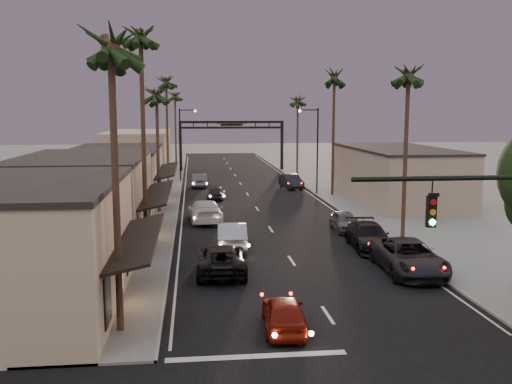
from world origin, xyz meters
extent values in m
plane|color=slate|center=(0.00, 40.00, 0.00)|extent=(200.00, 200.00, 0.00)
cube|color=black|center=(0.00, 45.00, 0.00)|extent=(14.00, 120.00, 0.02)
cube|color=slate|center=(-9.50, 52.00, 0.06)|extent=(5.00, 92.00, 0.12)
cube|color=slate|center=(9.50, 52.00, 0.06)|extent=(5.00, 92.00, 0.12)
cube|color=#B9AC8E|center=(-13.00, 12.00, 2.75)|extent=(8.00, 12.00, 5.50)
cube|color=gray|center=(-13.00, 26.00, 2.75)|extent=(8.00, 14.00, 5.50)
cube|color=#B9AC8E|center=(-13.00, 42.00, 2.50)|extent=(8.00, 16.00, 5.00)
cube|color=gray|center=(-13.00, 65.00, 3.00)|extent=(8.00, 20.00, 6.00)
cube|color=gray|center=(14.00, 40.00, 2.50)|extent=(8.00, 18.00, 5.00)
cylinder|color=black|center=(3.40, 4.00, 6.60)|extent=(8.40, 0.16, 0.16)
cube|color=black|center=(1.80, 4.00, 5.55)|extent=(0.28, 0.22, 1.00)
cube|color=black|center=(-7.40, 70.00, 3.50)|extent=(0.40, 0.40, 7.00)
cube|color=black|center=(7.40, 70.00, 3.50)|extent=(0.40, 0.40, 7.00)
cube|color=black|center=(0.00, 70.00, 7.10)|extent=(15.20, 0.35, 0.35)
cube|color=black|center=(0.00, 70.00, 6.30)|extent=(15.20, 0.30, 0.30)
cube|color=beige|center=(0.00, 69.98, 6.70)|extent=(4.20, 0.12, 1.00)
cylinder|color=black|center=(7.20, 45.00, 4.50)|extent=(0.16, 0.16, 9.00)
cylinder|color=black|center=(6.20, 45.00, 8.80)|extent=(2.00, 0.12, 0.12)
sphere|color=#FFD899|center=(5.30, 45.00, 8.70)|extent=(0.30, 0.30, 0.30)
cylinder|color=black|center=(-7.20, 58.00, 4.50)|extent=(0.16, 0.16, 9.00)
cylinder|color=black|center=(-6.20, 58.00, 8.80)|extent=(2.00, 0.12, 0.12)
sphere|color=#FFD899|center=(-5.30, 58.00, 8.70)|extent=(0.30, 0.30, 0.30)
cylinder|color=#38281C|center=(-8.60, 9.00, 5.50)|extent=(0.28, 0.28, 11.00)
sphere|color=black|center=(-8.60, 9.00, 11.60)|extent=(3.20, 3.20, 3.20)
cylinder|color=#38281C|center=(-8.60, 22.00, 6.50)|extent=(0.28, 0.28, 13.00)
sphere|color=black|center=(-8.60, 22.00, 13.60)|extent=(3.20, 3.20, 3.20)
cylinder|color=#38281C|center=(-8.60, 36.00, 5.00)|extent=(0.28, 0.28, 10.00)
sphere|color=black|center=(-8.60, 36.00, 10.60)|extent=(3.20, 3.20, 3.20)
cylinder|color=#38281C|center=(-8.60, 55.00, 6.00)|extent=(0.28, 0.28, 12.00)
sphere|color=black|center=(-8.60, 55.00, 12.60)|extent=(3.20, 3.20, 3.20)
cylinder|color=#38281C|center=(8.60, 24.00, 5.50)|extent=(0.28, 0.28, 11.00)
sphere|color=black|center=(8.60, 24.00, 11.60)|extent=(3.20, 3.20, 3.20)
cylinder|color=#38281C|center=(8.60, 44.00, 6.00)|extent=(0.28, 0.28, 12.00)
sphere|color=black|center=(8.60, 44.00, 12.60)|extent=(3.20, 3.20, 3.20)
cylinder|color=#38281C|center=(8.60, 64.00, 5.00)|extent=(0.28, 0.28, 10.00)
sphere|color=black|center=(8.60, 64.00, 10.60)|extent=(3.20, 3.20, 3.20)
cylinder|color=#38281C|center=(-8.30, 78.00, 5.50)|extent=(0.28, 0.28, 11.00)
sphere|color=black|center=(-8.30, 78.00, 11.60)|extent=(3.20, 3.20, 3.20)
imported|color=maroon|center=(-2.13, 8.62, 0.70)|extent=(1.93, 4.19, 1.39)
imported|color=black|center=(-4.20, 16.95, 0.78)|extent=(2.83, 5.73, 1.56)
imported|color=#AEAEB4|center=(-3.26, 22.45, 0.85)|extent=(2.02, 5.23, 1.70)
imported|color=silver|center=(-4.77, 31.58, 0.86)|extent=(2.88, 6.09, 1.72)
imported|color=black|center=(-3.41, 42.97, 0.68)|extent=(2.07, 4.15, 1.36)
imported|color=#4B4B50|center=(-4.91, 52.31, 0.78)|extent=(1.89, 4.80, 1.55)
imported|color=black|center=(5.85, 15.87, 0.88)|extent=(3.20, 6.49, 1.77)
imported|color=black|center=(5.38, 21.37, 0.81)|extent=(2.59, 5.70, 1.62)
imported|color=#4A4B4F|center=(5.29, 26.87, 0.72)|extent=(1.81, 4.25, 1.43)
imported|color=black|center=(5.35, 50.06, 0.80)|extent=(2.33, 5.03, 1.60)
camera|label=1|loc=(-5.66, -12.98, 8.69)|focal=40.00mm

